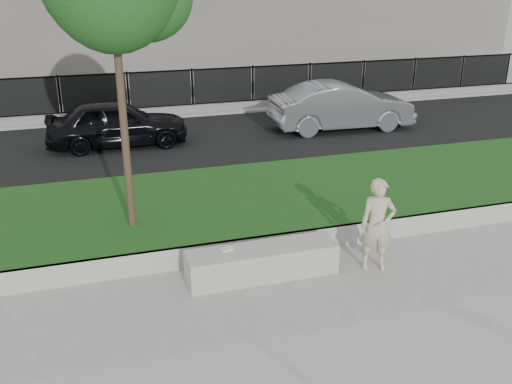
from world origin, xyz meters
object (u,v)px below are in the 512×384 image
object	(u,v)px
book	(227,249)
car_silver	(342,106)
man	(377,225)
stone_bench	(262,262)
car_dark	(117,123)

from	to	relation	value
book	car_silver	distance (m)	9.90
car_silver	man	bearing A→B (deg)	160.98
book	stone_bench	bearing A→B (deg)	-23.24
man	book	bearing A→B (deg)	-171.96
stone_bench	car_dark	world-z (taller)	car_dark
man	car_dark	bearing A→B (deg)	130.18
car_dark	car_silver	bearing A→B (deg)	-91.03
car_silver	car_dark	bearing A→B (deg)	91.06
stone_bench	car_dark	xyz separation A→B (m)	(-1.64, 8.30, 0.45)
car_dark	man	bearing A→B (deg)	-157.08
book	car_dark	bearing A→B (deg)	85.32
car_dark	stone_bench	bearing A→B (deg)	-168.30
man	car_silver	size ratio (longest dim) A/B	0.36
car_dark	car_silver	xyz separation A→B (m)	(6.89, -0.19, 0.07)
man	car_dark	world-z (taller)	man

